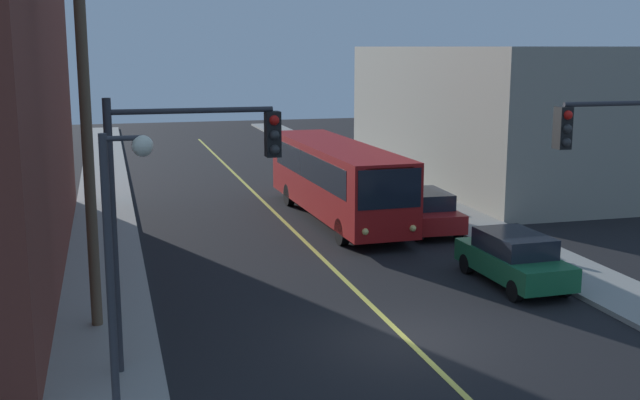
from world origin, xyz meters
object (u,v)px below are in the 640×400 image
at_px(city_bus, 336,177).
at_px(parked_car_red, 425,210).
at_px(parked_car_black, 367,182).
at_px(fire_hydrant, 529,242).
at_px(parked_car_green, 514,258).
at_px(utility_pole_near, 86,112).
at_px(street_lamp_left, 120,235).
at_px(traffic_signal_left_corner, 184,183).
at_px(traffic_signal_right_corner, 632,166).

relative_size(city_bus, parked_car_red, 2.74).
xyz_separation_m(parked_car_black, fire_hydrant, (1.94, -11.81, -0.26)).
height_order(city_bus, parked_car_green, city_bus).
bearing_deg(city_bus, utility_pole_near, -131.06).
height_order(city_bus, fire_hydrant, city_bus).
xyz_separation_m(city_bus, utility_pole_near, (-9.65, -11.08, 3.80)).
distance_m(parked_car_black, street_lamp_left, 23.89).
distance_m(parked_car_green, traffic_signal_left_corner, 11.55).
bearing_deg(street_lamp_left, traffic_signal_left_corner, 57.28).
height_order(utility_pole_near, traffic_signal_left_corner, utility_pole_near).
xyz_separation_m(utility_pole_near, fire_hydrant, (14.30, 3.35, -5.04)).
bearing_deg(traffic_signal_right_corner, parked_car_green, 97.17).
bearing_deg(parked_car_red, parked_car_green, -91.03).
height_order(parked_car_green, traffic_signal_left_corner, traffic_signal_left_corner).
bearing_deg(parked_car_green, traffic_signal_left_corner, -158.61).
height_order(parked_car_black, utility_pole_near, utility_pole_near).
height_order(parked_car_red, traffic_signal_right_corner, traffic_signal_right_corner).
distance_m(parked_car_green, street_lamp_left, 13.54).
bearing_deg(parked_car_black, parked_car_red, -89.48).
xyz_separation_m(parked_car_red, traffic_signal_left_corner, (-10.39, -11.37, 3.46)).
distance_m(parked_car_green, parked_car_black, 14.38).
height_order(parked_car_black, traffic_signal_left_corner, traffic_signal_left_corner).
relative_size(traffic_signal_left_corner, fire_hydrant, 7.14).
distance_m(city_bus, street_lamp_left, 18.93).
bearing_deg(parked_car_black, street_lamp_left, -119.68).
height_order(city_bus, traffic_signal_right_corner, traffic_signal_right_corner).
xyz_separation_m(parked_car_black, traffic_signal_right_corner, (0.50, -18.88, 3.46)).
height_order(utility_pole_near, fire_hydrant, utility_pole_near).
relative_size(parked_car_black, traffic_signal_left_corner, 0.74).
height_order(parked_car_red, parked_car_black, same).
height_order(city_bus, parked_car_red, city_bus).
bearing_deg(traffic_signal_left_corner, traffic_signal_right_corner, -2.53).
xyz_separation_m(parked_car_red, parked_car_black, (-0.06, 7.03, 0.00)).
xyz_separation_m(utility_pole_near, traffic_signal_left_corner, (2.04, -3.24, -1.32)).
distance_m(city_bus, parked_car_black, 4.99).
xyz_separation_m(parked_car_green, parked_car_black, (0.07, 14.38, 0.00)).
bearing_deg(fire_hydrant, utility_pole_near, -166.82).
height_order(parked_car_green, street_lamp_left, street_lamp_left).
bearing_deg(utility_pole_near, fire_hydrant, 13.18).
bearing_deg(street_lamp_left, traffic_signal_right_corner, 8.02).
xyz_separation_m(city_bus, traffic_signal_right_corner, (3.21, -14.80, 2.49)).
distance_m(parked_car_black, fire_hydrant, 11.97).
xyz_separation_m(city_bus, parked_car_green, (2.64, -10.31, -0.98)).
height_order(street_lamp_left, fire_hydrant, street_lamp_left).
height_order(traffic_signal_right_corner, fire_hydrant, traffic_signal_right_corner).
bearing_deg(utility_pole_near, traffic_signal_right_corner, -16.13).
bearing_deg(fire_hydrant, street_lamp_left, -147.26).
relative_size(street_lamp_left, fire_hydrant, 6.55).
bearing_deg(street_lamp_left, fire_hydrant, 32.74).
height_order(utility_pole_near, street_lamp_left, utility_pole_near).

